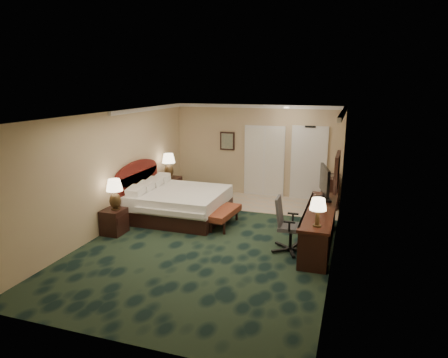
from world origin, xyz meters
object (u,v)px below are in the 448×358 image
(nightstand_near, at_px, (114,221))
(lamp_far, at_px, (169,166))
(tv, at_px, (324,184))
(lamp_near, at_px, (115,194))
(desk_chair, at_px, (291,225))
(bed_bench, at_px, (224,218))
(bed, at_px, (180,204))
(nightstand_far, at_px, (170,189))
(desk, at_px, (319,227))
(minibar, at_px, (330,191))

(nightstand_near, xyz_separation_m, lamp_far, (0.03, 2.79, 0.73))
(lamp_far, relative_size, tv, 0.72)
(lamp_near, distance_m, desk_chair, 3.91)
(bed_bench, bearing_deg, lamp_far, 150.11)
(bed, bearing_deg, nightstand_near, -122.27)
(bed, relative_size, nightstand_near, 3.85)
(nightstand_near, bearing_deg, lamp_far, 89.43)
(tv, bearing_deg, nightstand_near, -175.21)
(bed, distance_m, lamp_near, 1.80)
(lamp_near, relative_size, desk_chair, 0.62)
(tv, bearing_deg, nightstand_far, 149.86)
(bed, distance_m, tv, 3.60)
(desk_chair, bearing_deg, nightstand_near, -177.21)
(nightstand_far, distance_m, desk_chair, 4.63)
(nightstand_near, height_order, nightstand_far, nightstand_far)
(bed_bench, relative_size, desk, 0.44)
(nightstand_far, relative_size, minibar, 0.78)
(bed, bearing_deg, desk, -11.53)
(nightstand_far, height_order, desk_chair, desk_chair)
(minibar, bearing_deg, bed, -149.21)
(desk, height_order, tv, tv)
(nightstand_near, height_order, lamp_far, lamp_far)
(lamp_near, xyz_separation_m, lamp_far, (-0.01, 2.74, 0.10))
(lamp_far, distance_m, tv, 4.62)
(bed_bench, relative_size, desk_chair, 1.07)
(nightstand_near, xyz_separation_m, desk, (4.44, 0.78, 0.11))
(bed, relative_size, nightstand_far, 3.29)
(nightstand_far, height_order, lamp_far, lamp_far)
(lamp_near, height_order, desk, lamp_near)
(lamp_far, bearing_deg, nightstand_far, 16.72)
(nightstand_far, bearing_deg, tv, -16.71)
(lamp_near, height_order, minibar, lamp_near)
(lamp_near, xyz_separation_m, minibar, (4.44, 3.56, -0.48))
(desk, distance_m, minibar, 2.82)
(lamp_near, height_order, desk_chair, lamp_near)
(bed_bench, bearing_deg, desk_chair, -23.11)
(tv, height_order, desk_chair, tv)
(nightstand_near, height_order, minibar, minibar)
(tv, distance_m, minibar, 2.26)
(bed_bench, distance_m, tv, 2.45)
(tv, xyz_separation_m, minibar, (0.03, 2.14, -0.74))
(nightstand_near, relative_size, bed_bench, 0.47)
(nightstand_near, distance_m, desk_chair, 3.95)
(nightstand_far, bearing_deg, bed_bench, -35.75)
(bed, bearing_deg, tv, -0.48)
(desk_chair, bearing_deg, lamp_near, -177.82)
(lamp_near, bearing_deg, desk, 9.50)
(tv, bearing_deg, bed_bench, 172.73)
(nightstand_near, height_order, desk_chair, desk_chair)
(bed, xyz_separation_m, nightstand_far, (-0.90, 1.30, -0.01))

